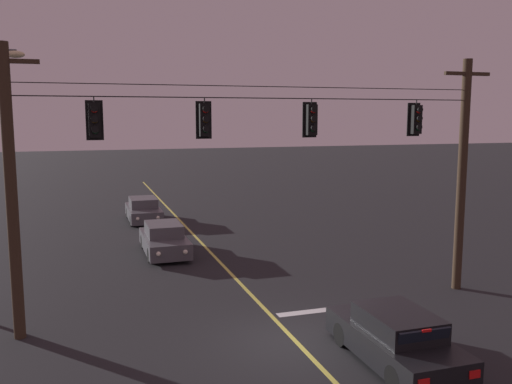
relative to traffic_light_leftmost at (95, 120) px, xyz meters
name	(u,v)px	position (x,y,z in m)	size (l,w,h in m)	color
ground_plane	(296,342)	(5.06, -2.65, -6.08)	(180.00, 180.00, 0.00)	black
lane_centre_stripe	(220,262)	(5.06, 6.02, -6.08)	(0.14, 60.00, 0.01)	#D1C64C
stop_bar_paint	(327,310)	(6.96, -0.58, -6.08)	(3.40, 0.36, 0.01)	silver
signal_span_assembly	(266,180)	(5.06, 0.02, -1.86)	(16.42, 0.32, 8.14)	#38281C
traffic_light_leftmost	(95,120)	(0.00, 0.00, 0.00)	(0.48, 0.41, 1.22)	black
traffic_light_left_inner	(205,120)	(3.14, 0.00, 0.00)	(0.48, 0.41, 1.22)	black
traffic_light_centre	(312,120)	(6.57, 0.00, 0.00)	(0.48, 0.41, 1.22)	black
traffic_light_right_inner	(416,119)	(10.39, 0.00, 0.00)	(0.48, 0.41, 1.22)	black
car_waiting_near_lane	(396,339)	(6.94, -4.61, -5.43)	(1.80, 4.33, 1.39)	black
car_oncoming_lead	(164,240)	(3.02, 8.27, -5.43)	(1.80, 4.42, 1.39)	#4C4C51
car_oncoming_trailing	(144,210)	(2.98, 16.41, -5.43)	(1.80, 4.42, 1.39)	#4C4C51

